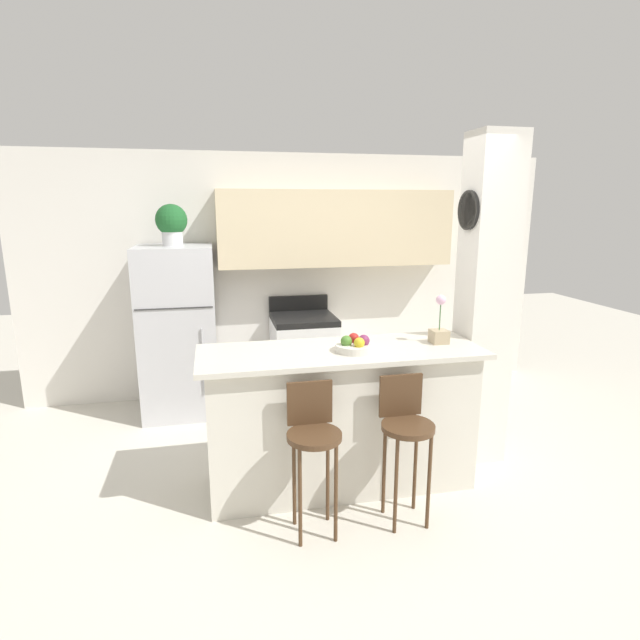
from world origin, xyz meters
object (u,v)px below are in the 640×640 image
Objects in this scene: bar_stool_left at (313,437)px; bar_stool_right at (406,428)px; potted_plant_on_fridge at (172,223)px; orchid_vase at (439,329)px; stove_range at (304,358)px; fruit_bowl at (355,345)px; refrigerator at (179,331)px.

bar_stool_right is at bearing 0.00° from bar_stool_left.
potted_plant_on_fridge is (-1.51, 2.13, 1.23)m from bar_stool_right.
bar_stool_left is 2.69× the size of orchid_vase.
bar_stool_right is at bearing -83.02° from stove_range.
fruit_bowl reaches higher than stove_range.
stove_range is at bearing 91.53° from fruit_bowl.
refrigerator is 1.72× the size of bar_stool_right.
orchid_vase is (1.95, -1.63, 0.31)m from refrigerator.
orchid_vase is (1.95, -1.63, -0.72)m from potted_plant_on_fridge.
bar_stool_right is 2.69× the size of orchid_vase.
orchid_vase reaches higher than fruit_bowl.
refrigerator is at bearing 140.14° from orchid_vase.
stove_range is at bearing 81.22° from bar_stool_left.
bar_stool_right is (0.60, 0.00, 0.00)m from bar_stool_left.
fruit_bowl is at bearing -88.47° from stove_range.
bar_stool_left is (0.91, -2.13, -0.19)m from refrigerator.
fruit_bowl is (-0.66, -0.08, -0.06)m from orchid_vase.
potted_plant_on_fridge is at bearing 125.32° from bar_stool_right.
refrigerator is 2.15m from fruit_bowl.
bar_stool_right is (0.27, -2.18, 0.17)m from stove_range.
refrigerator reaches higher than stove_range.
refrigerator is 2.56m from orchid_vase.
orchid_vase reaches higher than bar_stool_right.
potted_plant_on_fridge is (-1.25, -0.04, 1.40)m from stove_range.
potted_plant_on_fridge is (-0.91, 2.13, 1.23)m from bar_stool_left.
potted_plant_on_fridge is at bearing 127.13° from fruit_bowl.
bar_stool_right is (1.51, -2.13, -0.19)m from refrigerator.
refrigerator is at bearing 127.13° from fruit_bowl.
fruit_bowl is (0.05, -1.75, 0.62)m from stove_range.
refrigerator is 1.30m from stove_range.
fruit_bowl is (0.38, 0.43, 0.45)m from bar_stool_left.
orchid_vase is 1.30× the size of fruit_bowl.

